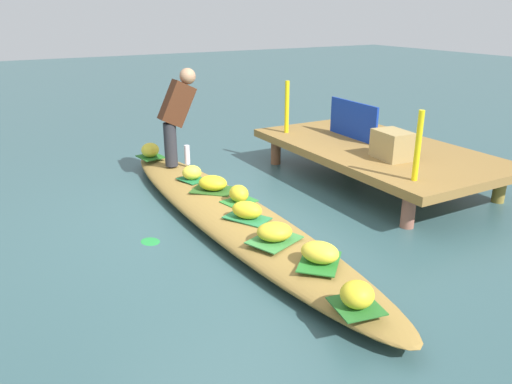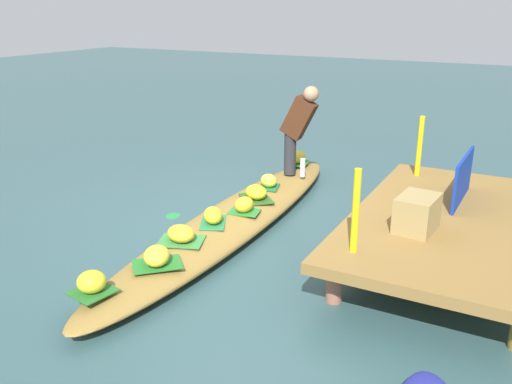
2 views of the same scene
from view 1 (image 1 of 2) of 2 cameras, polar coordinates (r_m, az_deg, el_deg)
name	(u,v)px [view 1 (image 1 of 2)]	position (r m, az deg, el deg)	size (l,w,h in m)	color
canal_water	(230,224)	(5.23, -3.03, -3.64)	(40.00, 40.00, 0.00)	#305053
dock_platform	(377,151)	(6.59, 13.58, 4.57)	(3.20, 1.80, 0.46)	olive
vendor_boat	(229,214)	(5.19, -3.05, -2.54)	(5.10, 0.81, 0.22)	olive
leaf_mat_0	(213,190)	(5.56, -4.91, 0.24)	(0.45, 0.32, 0.01)	#2A551E
banana_bunch_0	(213,183)	(5.53, -4.93, 1.03)	(0.32, 0.25, 0.16)	yellow
leaf_mat_1	(274,240)	(4.37, 2.11, -5.46)	(0.43, 0.33, 0.01)	#3A823C
banana_bunch_1	(275,232)	(4.33, 2.12, -4.53)	(0.31, 0.25, 0.16)	gold
leaf_mat_2	(151,157)	(6.93, -11.88, 3.94)	(0.34, 0.29, 0.01)	#226621
banana_bunch_2	(150,150)	(6.91, -11.93, 4.70)	(0.24, 0.23, 0.19)	yellow
leaf_mat_3	(319,262)	(4.04, 7.22, -7.85)	(0.43, 0.30, 0.01)	#257228
banana_bunch_3	(320,252)	(4.00, 7.27, -6.81)	(0.31, 0.23, 0.17)	yellow
leaf_mat_4	(356,306)	(3.53, 11.32, -12.57)	(0.32, 0.30, 0.01)	#266626
banana_bunch_4	(357,294)	(3.49, 11.42, -11.34)	(0.23, 0.23, 0.18)	yellow
leaf_mat_5	(239,201)	(5.21, -1.94, -1.06)	(0.33, 0.25, 0.01)	#2C7A30
banana_bunch_5	(239,193)	(5.18, -1.95, -0.17)	(0.24, 0.19, 0.17)	gold
leaf_mat_6	(247,218)	(4.80, -1.03, -2.96)	(0.42, 0.25, 0.01)	#287842
banana_bunch_6	(247,210)	(4.77, -1.03, -2.05)	(0.30, 0.19, 0.17)	yellow
leaf_mat_7	(192,179)	(5.93, -7.26, 1.44)	(0.31, 0.24, 0.01)	#1D6A38
banana_bunch_7	(192,173)	(5.90, -7.30, 2.21)	(0.22, 0.19, 0.17)	yellow
vendor_person	(177,111)	(6.38, -8.99, 9.05)	(0.20, 0.50, 1.21)	#28282D
water_bottle	(187,155)	(6.51, -7.83, 4.22)	(0.07, 0.07, 0.25)	silver
market_banner	(353,120)	(6.88, 10.96, 8.03)	(0.95, 0.03, 0.49)	#12319B
railing_post_west	(287,107)	(7.05, 3.53, 9.61)	(0.06, 0.06, 0.72)	yellow
railing_post_east	(418,146)	(5.26, 17.93, 4.99)	(0.06, 0.06, 0.72)	yellow
produce_crate	(392,145)	(6.03, 15.22, 5.19)	(0.44, 0.32, 0.33)	#9B824E
drifting_plant_0	(150,241)	(4.95, -11.94, -5.47)	(0.21, 0.17, 0.01)	#228439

